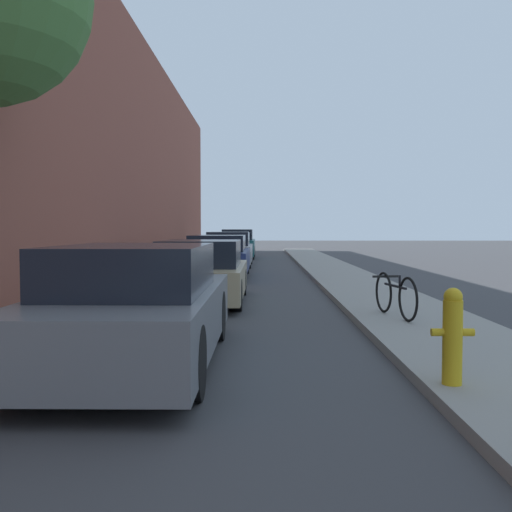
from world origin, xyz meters
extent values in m
plane|color=#3D3D3F|center=(0.00, 16.00, 0.00)|extent=(120.00, 120.00, 0.00)
cube|color=gray|center=(-2.90, 16.00, 0.06)|extent=(2.00, 52.00, 0.12)
cube|color=gray|center=(2.90, 16.00, 0.06)|extent=(2.00, 52.00, 0.12)
cube|color=brown|center=(-4.25, 16.00, 4.24)|extent=(0.70, 52.00, 8.47)
cylinder|color=black|center=(-1.74, 9.56, 0.34)|extent=(0.22, 0.67, 0.67)
cylinder|color=black|center=(-0.21, 9.56, 0.34)|extent=(0.22, 0.67, 0.67)
cylinder|color=black|center=(-1.74, 6.80, 0.34)|extent=(0.22, 0.67, 0.67)
cylinder|color=black|center=(-0.21, 6.80, 0.34)|extent=(0.22, 0.67, 0.67)
cube|color=slate|center=(-0.97, 8.18, 0.51)|extent=(1.74, 4.45, 0.66)
cube|color=black|center=(-0.97, 8.01, 1.09)|extent=(1.53, 2.32, 0.50)
cylinder|color=black|center=(-1.61, 14.93, 0.30)|extent=(0.22, 0.60, 0.60)
cylinder|color=black|center=(-0.07, 14.93, 0.30)|extent=(0.22, 0.60, 0.60)
cylinder|color=black|center=(-1.61, 12.35, 0.30)|extent=(0.22, 0.60, 0.60)
cylinder|color=black|center=(-0.07, 12.35, 0.30)|extent=(0.22, 0.60, 0.60)
cube|color=tan|center=(-0.84, 13.64, 0.47)|extent=(1.75, 4.17, 0.60)
cube|color=black|center=(-0.84, 13.47, 1.03)|extent=(1.54, 2.17, 0.52)
cylinder|color=black|center=(-1.79, 21.21, 0.35)|extent=(0.22, 0.70, 0.70)
cylinder|color=black|center=(-0.15, 21.21, 0.35)|extent=(0.22, 0.70, 0.70)
cylinder|color=black|center=(-1.79, 18.36, 0.35)|extent=(0.22, 0.70, 0.70)
cylinder|color=black|center=(-0.15, 18.36, 0.35)|extent=(0.22, 0.70, 0.70)
cube|color=navy|center=(-0.97, 19.78, 0.52)|extent=(1.86, 4.60, 0.65)
cube|color=black|center=(-0.97, 19.60, 1.08)|extent=(1.64, 2.39, 0.48)
cylinder|color=black|center=(-1.75, 26.59, 0.33)|extent=(0.22, 0.66, 0.66)
cylinder|color=black|center=(-0.14, 26.59, 0.33)|extent=(0.22, 0.66, 0.66)
cylinder|color=black|center=(-1.75, 23.74, 0.33)|extent=(0.22, 0.66, 0.66)
cylinder|color=black|center=(-0.14, 23.74, 0.33)|extent=(0.22, 0.66, 0.66)
cube|color=silver|center=(-0.94, 25.16, 0.52)|extent=(1.82, 4.61, 0.68)
cube|color=black|center=(-0.94, 24.98, 1.13)|extent=(1.61, 2.40, 0.54)
cylinder|color=black|center=(-1.60, 32.75, 0.31)|extent=(0.22, 0.61, 0.61)
cylinder|color=black|center=(-0.11, 32.75, 0.31)|extent=(0.22, 0.61, 0.61)
cylinder|color=black|center=(-1.60, 30.03, 0.31)|extent=(0.22, 0.61, 0.61)
cylinder|color=black|center=(-0.11, 30.03, 0.31)|extent=(0.22, 0.61, 0.61)
cube|color=#1E6066|center=(-0.85, 31.39, 0.56)|extent=(1.69, 4.38, 0.79)
cube|color=black|center=(-0.85, 31.22, 1.22)|extent=(1.49, 2.28, 0.53)
cylinder|color=gold|center=(2.14, 6.92, 0.50)|extent=(0.18, 0.18, 0.76)
sphere|color=gold|center=(2.14, 6.92, 0.91)|extent=(0.17, 0.17, 0.17)
cylinder|color=gold|center=(2.00, 6.92, 0.59)|extent=(0.11, 0.07, 0.07)
cylinder|color=gold|center=(2.27, 6.92, 0.59)|extent=(0.11, 0.07, 0.07)
torus|color=black|center=(2.45, 11.40, 0.46)|extent=(0.15, 0.68, 0.68)
torus|color=black|center=(2.62, 10.43, 0.46)|extent=(0.15, 0.68, 0.68)
cube|color=black|center=(2.53, 10.92, 0.61)|extent=(0.17, 0.82, 0.04)
cylinder|color=black|center=(2.56, 10.74, 0.71)|extent=(0.04, 0.04, 0.19)
cube|color=black|center=(2.47, 11.32, 0.73)|extent=(0.44, 0.11, 0.04)
camera|label=1|loc=(0.43, 1.75, 1.52)|focal=40.55mm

